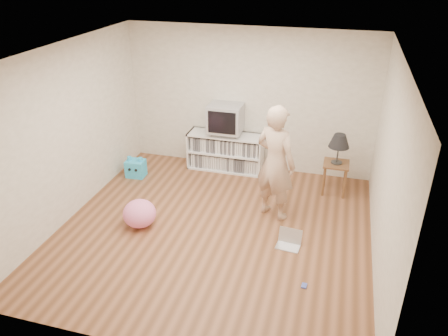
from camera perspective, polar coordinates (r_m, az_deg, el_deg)
name	(u,v)px	position (r m, az deg, el deg)	size (l,w,h in m)	color
ground	(214,230)	(6.55, -1.33, -8.13)	(4.50, 4.50, 0.00)	brown
walls	(213,151)	(5.90, -1.46, 2.29)	(4.52, 4.52, 2.60)	beige
ceiling	(212,53)	(5.49, -1.62, 14.73)	(4.50, 4.50, 0.01)	white
media_unit	(226,151)	(8.17, 0.25, 2.19)	(1.40, 0.45, 0.70)	white
dvd_deck	(226,133)	(8.00, 0.22, 4.66)	(0.45, 0.35, 0.07)	gray
crt_tv	(226,118)	(7.90, 0.22, 6.57)	(0.60, 0.53, 0.50)	#9E9EA3
side_table	(336,170)	(7.55, 14.37, -0.29)	(0.42, 0.42, 0.55)	brown
table_lamp	(339,141)	(7.34, 14.83, 3.37)	(0.34, 0.34, 0.52)	#333333
person	(275,163)	(6.51, 6.74, 0.66)	(0.66, 0.43, 1.80)	#CBA78A
laptop	(289,241)	(6.29, 8.49, -9.43)	(0.35, 0.29, 0.23)	silver
playing_cards	(304,286)	(5.68, 10.42, -14.88)	(0.07, 0.09, 0.02)	#485AC1
plush_blue	(136,168)	(8.12, -11.46, -0.01)	(0.34, 0.30, 0.38)	#2BB8FE
plush_pink	(140,214)	(6.66, -10.98, -5.87)	(0.49, 0.49, 0.42)	pink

